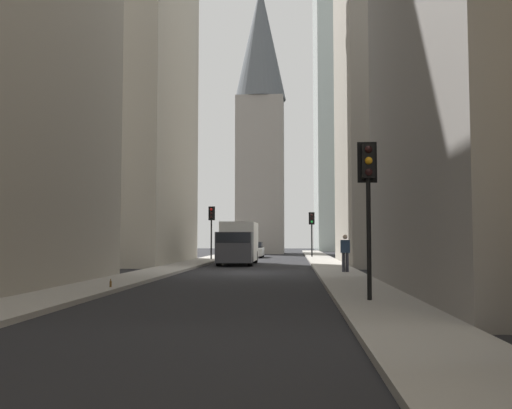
# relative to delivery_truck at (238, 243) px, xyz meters

# --- Properties ---
(ground_plane) EXTENTS (135.00, 135.00, 0.00)m
(ground_plane) POSITION_rel_delivery_truck_xyz_m (-8.46, -1.40, -1.46)
(ground_plane) COLOR black
(sidewalk_right) EXTENTS (90.00, 2.20, 0.14)m
(sidewalk_right) POSITION_rel_delivery_truck_xyz_m (-8.46, 3.10, -1.39)
(sidewalk_right) COLOR gray
(sidewalk_right) RESTS_ON ground_plane
(sidewalk_left) EXTENTS (90.00, 2.20, 0.14)m
(sidewalk_left) POSITION_rel_delivery_truck_xyz_m (-8.46, -5.90, -1.39)
(sidewalk_left) COLOR gray
(sidewalk_left) RESTS_ON ground_plane
(building_left_midfar) EXTENTS (12.89, 10.00, 21.34)m
(building_left_midfar) POSITION_rel_delivery_truck_xyz_m (1.10, -12.00, 9.21)
(building_left_midfar) COLOR gray
(building_left_midfar) RESTS_ON ground_plane
(building_right_midfar) EXTENTS (13.59, 10.50, 33.93)m
(building_right_midfar) POSITION_rel_delivery_truck_xyz_m (1.26, 9.20, 15.52)
(building_right_midfar) COLOR #A8A091
(building_right_midfar) RESTS_ON ground_plane
(glass_tower_distant) EXTENTS (17.53, 14.00, 68.26)m
(glass_tower_distant) POSITION_rel_delivery_truck_xyz_m (45.17, -14.00, 32.67)
(glass_tower_distant) COLOR #ADBCB7
(glass_tower_distant) RESTS_ON ground_plane
(church_spire) EXTENTS (5.97, 5.97, 32.17)m
(church_spire) POSITION_rel_delivery_truck_xyz_m (26.90, 0.15, 15.39)
(church_spire) COLOR gray
(church_spire) RESTS_ON ground_plane
(delivery_truck) EXTENTS (6.46, 2.25, 2.84)m
(delivery_truck) POSITION_rel_delivery_truck_xyz_m (0.00, 0.00, 0.00)
(delivery_truck) COLOR silver
(delivery_truck) RESTS_ON ground_plane
(sedan_white) EXTENTS (4.30, 1.78, 1.42)m
(sedan_white) POSITION_rel_delivery_truck_xyz_m (13.70, -0.00, -0.80)
(sedan_white) COLOR silver
(sedan_white) RESTS_ON ground_plane
(traffic_light_foreground) EXTENTS (0.43, 0.52, 4.20)m
(traffic_light_foreground) POSITION_rel_delivery_truck_xyz_m (-21.87, -5.68, 1.77)
(traffic_light_foreground) COLOR black
(traffic_light_foreground) RESTS_ON sidewalk_left
(traffic_light_midblock) EXTENTS (0.43, 0.52, 3.94)m
(traffic_light_midblock) POSITION_rel_delivery_truck_xyz_m (12.39, -5.30, 1.58)
(traffic_light_midblock) COLOR black
(traffic_light_midblock) RESTS_ON sidewalk_left
(traffic_light_far_junction) EXTENTS (0.43, 0.52, 4.15)m
(traffic_light_far_junction) POSITION_rel_delivery_truck_xyz_m (6.48, 2.81, 1.73)
(traffic_light_far_junction) COLOR black
(traffic_light_far_junction) RESTS_ON sidewalk_right
(pedestrian) EXTENTS (0.26, 0.44, 1.79)m
(pedestrian) POSITION_rel_delivery_truck_xyz_m (-9.80, -6.18, -0.34)
(pedestrian) COLOR #33333D
(pedestrian) RESTS_ON sidewalk_left
(discarded_bottle) EXTENTS (0.07, 0.07, 0.27)m
(discarded_bottle) POSITION_rel_delivery_truck_xyz_m (-18.64, 2.34, -1.21)
(discarded_bottle) COLOR brown
(discarded_bottle) RESTS_ON sidewalk_right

